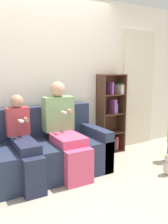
% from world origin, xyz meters
% --- Properties ---
extents(ground_plane, '(14.00, 14.00, 0.00)m').
position_xyz_m(ground_plane, '(0.00, 0.00, 0.00)').
color(ground_plane, '#B2A893').
extents(back_wall, '(10.00, 0.06, 2.55)m').
position_xyz_m(back_wall, '(0.00, 0.98, 1.27)').
color(back_wall, silver).
rests_on(back_wall, ground_plane).
extents(curtain_panel, '(0.72, 0.04, 2.13)m').
position_xyz_m(curtain_panel, '(1.91, 0.93, 1.07)').
color(curtain_panel, beige).
rests_on(curtain_panel, ground_plane).
extents(couch, '(1.73, 0.85, 0.90)m').
position_xyz_m(couch, '(-0.15, 0.52, 0.30)').
color(couch, '#28334C').
rests_on(couch, ground_plane).
extents(adult_seated, '(0.43, 0.80, 1.27)m').
position_xyz_m(adult_seated, '(0.13, 0.42, 0.66)').
color(adult_seated, '#DB4C75').
rests_on(adult_seated, ground_plane).
extents(child_seated, '(0.30, 0.81, 1.11)m').
position_xyz_m(child_seated, '(-0.44, 0.37, 0.56)').
color(child_seated, '#232842').
rests_on(child_seated, ground_plane).
extents(bookshelf, '(0.46, 0.26, 1.35)m').
position_xyz_m(bookshelf, '(1.22, 0.84, 0.67)').
color(bookshelf, '#4C2D1E').
rests_on(bookshelf, ground_plane).
extents(teddy_bear, '(0.15, 0.12, 0.31)m').
position_xyz_m(teddy_bear, '(1.34, -0.35, 0.14)').
color(teddy_bear, beige).
rests_on(teddy_bear, ground_plane).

